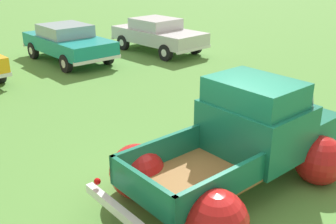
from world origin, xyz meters
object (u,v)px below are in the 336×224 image
at_px(show_car_2, 158,34).
at_px(vintage_pickup_truck, 245,144).
at_px(show_car_1, 68,42).
at_px(lane_cone_0, 209,112).

bearing_deg(show_car_2, vintage_pickup_truck, -33.96).
xyz_separation_m(show_car_1, show_car_2, (3.83, -0.62, -0.00)).
height_order(show_car_1, lane_cone_0, show_car_1).
bearing_deg(show_car_2, lane_cone_0, -33.28).
distance_m(show_car_1, show_car_2, 3.88).
distance_m(vintage_pickup_truck, lane_cone_0, 2.76).
bearing_deg(vintage_pickup_truck, show_car_1, 80.10).
height_order(vintage_pickup_truck, show_car_1, vintage_pickup_truck).
height_order(vintage_pickup_truck, lane_cone_0, vintage_pickup_truck).
relative_size(vintage_pickup_truck, show_car_1, 1.04).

